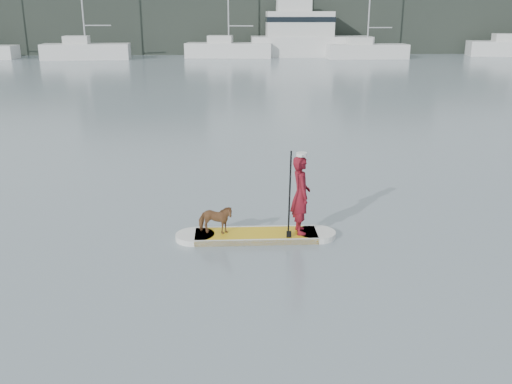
{
  "coord_description": "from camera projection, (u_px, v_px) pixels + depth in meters",
  "views": [
    {
      "loc": [
        -0.98,
        -11.76,
        4.48
      ],
      "look_at": [
        -0.38,
        -0.89,
        1.0
      ],
      "focal_mm": 40.0,
      "sensor_mm": 36.0,
      "label": 1
    }
  ],
  "objects": [
    {
      "name": "shore_mass",
      "position": [
        232.0,
        25.0,
        62.1
      ],
      "size": [
        90.0,
        6.0,
        6.0
      ],
      "primitive_type": "cube",
      "color": "black",
      "rests_on": "ground"
    },
    {
      "name": "paddler",
      "position": [
        301.0,
        195.0,
        11.5
      ],
      "size": [
        0.44,
        0.62,
        1.61
      ],
      "primitive_type": "imported",
      "rotation": [
        0.0,
        0.0,
        1.66
      ],
      "color": "maroon",
      "rests_on": "paddleboard"
    },
    {
      "name": "sailboat_d",
      "position": [
        228.0,
        48.0,
        56.39
      ],
      "size": [
        8.73,
        3.68,
        12.48
      ],
      "rotation": [
        0.0,
        0.0,
        -0.13
      ],
      "color": "silver",
      "rests_on": "ground"
    },
    {
      "name": "sailboat_e",
      "position": [
        366.0,
        50.0,
        55.26
      ],
      "size": [
        7.73,
        2.55,
        11.2
      ],
      "rotation": [
        0.0,
        0.0,
        0.01
      ],
      "color": "silver",
      "rests_on": "ground"
    },
    {
      "name": "sailboat_c",
      "position": [
        85.0,
        50.0,
        54.16
      ],
      "size": [
        8.25,
        3.16,
        11.65
      ],
      "rotation": [
        0.0,
        0.0,
        0.06
      ],
      "color": "silver",
      "rests_on": "ground"
    },
    {
      "name": "ground",
      "position": [
        271.0,
        223.0,
        12.6
      ],
      "size": [
        140.0,
        140.0,
        0.0
      ],
      "primitive_type": "plane",
      "color": "slate",
      "rests_on": "ground"
    },
    {
      "name": "shore_building_east",
      "position": [
        393.0,
        15.0,
        63.69
      ],
      "size": [
        10.0,
        4.0,
        8.0
      ],
      "primitive_type": "cube",
      "color": "black",
      "rests_on": "ground"
    },
    {
      "name": "paddleboard",
      "position": [
        256.0,
        235.0,
        11.72
      ],
      "size": [
        3.3,
        0.81,
        0.12
      ],
      "rotation": [
        0.0,
        0.0,
        -0.0
      ],
      "color": "gold",
      "rests_on": "ground"
    },
    {
      "name": "white_cap",
      "position": [
        302.0,
        154.0,
        11.24
      ],
      "size": [
        0.22,
        0.22,
        0.07
      ],
      "primitive_type": "cylinder",
      "color": "silver",
      "rests_on": "paddler"
    },
    {
      "name": "shore_building_west",
      "position": [
        140.0,
        10.0,
        62.07
      ],
      "size": [
        14.0,
        4.0,
        9.0
      ],
      "primitive_type": "cube",
      "color": "black",
      "rests_on": "ground"
    },
    {
      "name": "paddle",
      "position": [
        289.0,
        206.0,
        11.25
      ],
      "size": [
        0.1,
        0.3,
        2.0
      ],
      "rotation": [
        0.0,
        0.0,
        -0.0
      ],
      "color": "black",
      "rests_on": "ground"
    },
    {
      "name": "dog",
      "position": [
        215.0,
        220.0,
        11.57
      ],
      "size": [
        0.77,
        0.45,
        0.61
      ],
      "primitive_type": "imported",
      "rotation": [
        0.0,
        0.0,
        1.39
      ],
      "color": "brown",
      "rests_on": "paddleboard"
    },
    {
      "name": "motor_yacht_a",
      "position": [
        306.0,
        36.0,
        57.43
      ],
      "size": [
        12.09,
        3.82,
        7.24
      ],
      "rotation": [
        0.0,
        0.0,
        -0.01
      ],
      "color": "silver",
      "rests_on": "ground"
    }
  ]
}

